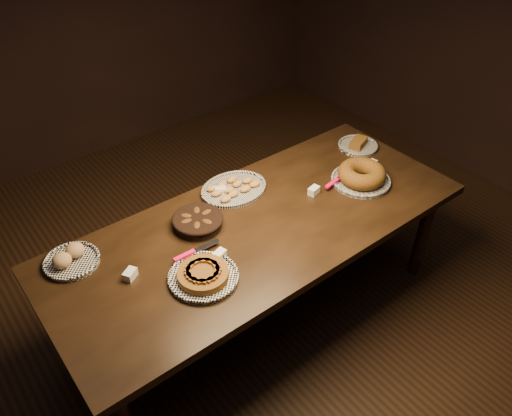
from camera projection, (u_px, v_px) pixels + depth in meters
ground at (260, 311)px, 3.23m from camera, size 5.00×5.00×0.00m
buffet_table at (260, 233)px, 2.81m from camera, size 2.40×1.00×0.75m
apple_tart_plate at (203, 275)px, 2.42m from camera, size 0.38×0.36×0.07m
madeleine_platter at (233, 188)px, 2.99m from camera, size 0.41×0.34×0.05m
bundt_cake_plate at (361, 176)px, 3.04m from camera, size 0.42×0.37×0.11m
croissant_basket at (198, 221)px, 2.72m from camera, size 0.28×0.28×0.07m
bread_roll_plate at (70, 259)px, 2.50m from camera, size 0.28×0.28×0.09m
loaf_plate at (358, 145)px, 3.38m from camera, size 0.27×0.27×0.06m
tent_cards at (259, 211)px, 2.81m from camera, size 1.74×0.51×0.04m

